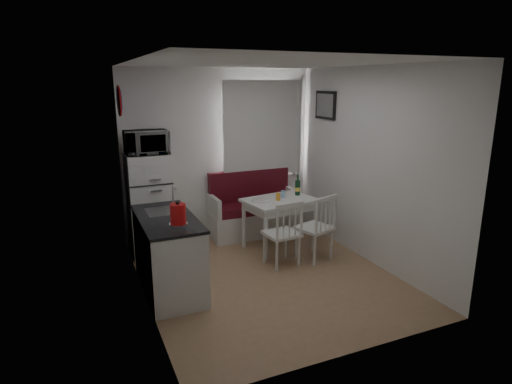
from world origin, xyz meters
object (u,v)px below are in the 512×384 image
at_px(chair_right, 318,221).
at_px(fridge, 150,204).
at_px(bench, 253,214).
at_px(microwave, 146,142).
at_px(kitchen_counter, 168,253).
at_px(wine_bottle, 298,185).
at_px(dining_table, 280,205).
at_px(kettle, 178,214).
at_px(chair_left, 285,227).

height_order(chair_right, fridge, fridge).
distance_m(bench, fridge, 1.69).
xyz_separation_m(chair_right, microwave, (-2.01, 1.19, 1.03)).
height_order(kitchen_counter, wine_bottle, kitchen_counter).
height_order(bench, dining_table, bench).
relative_size(fridge, kettle, 5.36).
distance_m(chair_left, microwave, 2.19).
bearing_deg(bench, kitchen_counter, -140.78).
height_order(microwave, wine_bottle, microwave).
height_order(chair_left, microwave, microwave).
relative_size(chair_right, microwave, 0.95).
relative_size(kitchen_counter, chair_left, 2.71).
relative_size(fridge, wine_bottle, 4.58).
height_order(dining_table, chair_right, chair_right).
bearing_deg(wine_bottle, dining_table, -164.05).
relative_size(dining_table, microwave, 1.90).
relative_size(bench, chair_right, 2.61).
bearing_deg(fridge, kitchen_counter, -90.90).
bearing_deg(fridge, bench, 3.93).
distance_m(chair_left, chair_right, 0.50).
relative_size(dining_table, chair_left, 2.24).
bearing_deg(kettle, chair_right, 10.99).
height_order(bench, fridge, fridge).
xyz_separation_m(bench, chair_right, (0.37, -1.35, 0.24)).
bearing_deg(chair_left, bench, 79.38).
distance_m(chair_right, fridge, 2.37).
height_order(kitchen_counter, fridge, fridge).
relative_size(microwave, wine_bottle, 1.82).
xyz_separation_m(bench, microwave, (-1.64, -0.16, 1.26)).
bearing_deg(microwave, kitchen_counter, -90.94).
bearing_deg(chair_left, kettle, -170.53).
height_order(dining_table, chair_left, chair_left).
bearing_deg(kettle, kitchen_counter, 97.43).
distance_m(dining_table, chair_right, 0.72).
bearing_deg(kettle, fridge, 91.06).
bearing_deg(fridge, kettle, -88.94).
bearing_deg(kettle, bench, 47.10).
height_order(chair_left, chair_right, chair_right).
bearing_deg(bench, kettle, -132.90).
relative_size(kitchen_counter, kettle, 4.91).
xyz_separation_m(bench, fridge, (-1.64, -0.11, 0.38)).
bearing_deg(fridge, chair_left, -39.21).
relative_size(kitchen_counter, bench, 0.93).
bearing_deg(kitchen_counter, wine_bottle, 19.87).
bearing_deg(microwave, kettle, -88.91).
bearing_deg(dining_table, bench, 90.92).
height_order(kettle, wine_bottle, kettle).
relative_size(kitchen_counter, wine_bottle, 4.20).
relative_size(kitchen_counter, fridge, 0.92).
bearing_deg(chair_right, kettle, 172.34).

